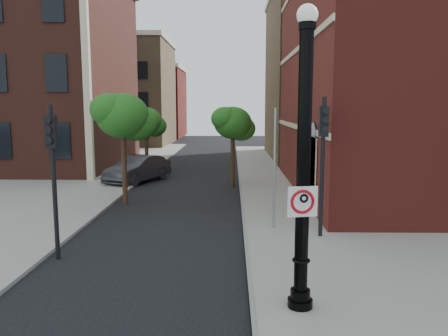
{
  "coord_description": "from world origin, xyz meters",
  "views": [
    {
      "loc": [
        1.6,
        -9.08,
        4.53
      ],
      "look_at": [
        1.39,
        2.0,
        2.98
      ],
      "focal_mm": 35.0,
      "sensor_mm": 36.0,
      "label": 1
    }
  ],
  "objects_px": {
    "lamppost": "(303,177)",
    "traffic_signal_right": "(323,145)",
    "no_parking_sign": "(303,201)",
    "traffic_signal_left": "(52,157)",
    "parked_car": "(138,169)"
  },
  "relations": [
    {
      "from": "lamppost",
      "to": "traffic_signal_right",
      "type": "relative_size",
      "value": 1.36
    },
    {
      "from": "lamppost",
      "to": "no_parking_sign",
      "type": "distance_m",
      "value": 0.52
    },
    {
      "from": "lamppost",
      "to": "traffic_signal_right",
      "type": "xyz_separation_m",
      "value": [
        1.52,
        5.4,
        0.23
      ]
    },
    {
      "from": "lamppost",
      "to": "traffic_signal_left",
      "type": "distance_m",
      "value": 7.51
    },
    {
      "from": "traffic_signal_left",
      "to": "traffic_signal_right",
      "type": "xyz_separation_m",
      "value": [
        8.28,
        2.12,
        0.18
      ]
    },
    {
      "from": "parked_car",
      "to": "traffic_signal_right",
      "type": "bearing_deg",
      "value": -28.68
    },
    {
      "from": "parked_car",
      "to": "traffic_signal_right",
      "type": "height_order",
      "value": "traffic_signal_right"
    },
    {
      "from": "lamppost",
      "to": "traffic_signal_left",
      "type": "relative_size",
      "value": 1.44
    },
    {
      "from": "traffic_signal_left",
      "to": "traffic_signal_right",
      "type": "bearing_deg",
      "value": 9.8
    },
    {
      "from": "lamppost",
      "to": "traffic_signal_left",
      "type": "xyz_separation_m",
      "value": [
        -6.75,
        3.28,
        0.05
      ]
    },
    {
      "from": "lamppost",
      "to": "parked_car",
      "type": "relative_size",
      "value": 1.36
    },
    {
      "from": "lamppost",
      "to": "no_parking_sign",
      "type": "bearing_deg",
      "value": -98.91
    },
    {
      "from": "lamppost",
      "to": "traffic_signal_right",
      "type": "bearing_deg",
      "value": 74.23
    },
    {
      "from": "no_parking_sign",
      "to": "parked_car",
      "type": "height_order",
      "value": "no_parking_sign"
    },
    {
      "from": "lamppost",
      "to": "traffic_signal_right",
      "type": "distance_m",
      "value": 5.62
    }
  ]
}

